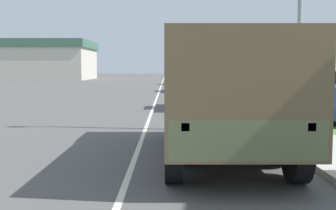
{
  "coord_description": "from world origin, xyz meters",
  "views": [
    {
      "loc": [
        0.74,
        -0.26,
        2.02
      ],
      "look_at": [
        0.76,
        10.39,
        1.05
      ],
      "focal_mm": 45.0,
      "sensor_mm": 36.0,
      "label": 1
    }
  ],
  "objects": [
    {
      "name": "pickup_truck",
      "position": [
        7.18,
        16.1,
        0.9
      ],
      "size": [
        2.05,
        5.51,
        1.82
      ],
      "color": "navy",
      "rests_on": "grass_strip_right"
    },
    {
      "name": "car_second_ahead",
      "position": [
        1.84,
        34.52,
        0.7
      ],
      "size": [
        1.71,
        4.84,
        1.55
      ],
      "color": "#B7BABF",
      "rests_on": "ground"
    },
    {
      "name": "building_distant",
      "position": [
        -19.67,
        68.62,
        3.15
      ],
      "size": [
        15.88,
        14.08,
        6.21
      ],
      "color": "beige",
      "rests_on": "ground"
    },
    {
      "name": "grass_strip_right",
      "position": [
        8.9,
        40.0,
        0.01
      ],
      "size": [
        7.0,
        120.0,
        0.02
      ],
      "color": "#56843D",
      "rests_on": "ground"
    },
    {
      "name": "military_truck",
      "position": [
        1.91,
        9.06,
        1.56
      ],
      "size": [
        2.45,
        6.6,
        2.71
      ],
      "color": "#545B3D",
      "rests_on": "ground"
    },
    {
      "name": "sidewalk_right",
      "position": [
        4.5,
        40.0,
        0.06
      ],
      "size": [
        1.8,
        120.0,
        0.12
      ],
      "color": "beige",
      "rests_on": "ground"
    },
    {
      "name": "car_third_ahead",
      "position": [
        1.74,
        48.64,
        0.71
      ],
      "size": [
        1.9,
        3.96,
        1.58
      ],
      "color": "silver",
      "rests_on": "ground"
    },
    {
      "name": "lane_centre_stripe",
      "position": [
        0.0,
        40.0,
        0.0
      ],
      "size": [
        0.12,
        120.0,
        0.0
      ],
      "color": "silver",
      "rests_on": "ground"
    },
    {
      "name": "ground_plane",
      "position": [
        0.0,
        40.0,
        0.0
      ],
      "size": [
        180.0,
        180.0,
        0.0
      ],
      "primitive_type": "plane",
      "color": "#565451"
    },
    {
      "name": "car_nearest_ahead",
      "position": [
        1.83,
        20.27,
        0.7
      ],
      "size": [
        1.92,
        4.1,
        1.57
      ],
      "color": "#B7BABF",
      "rests_on": "ground"
    }
  ]
}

